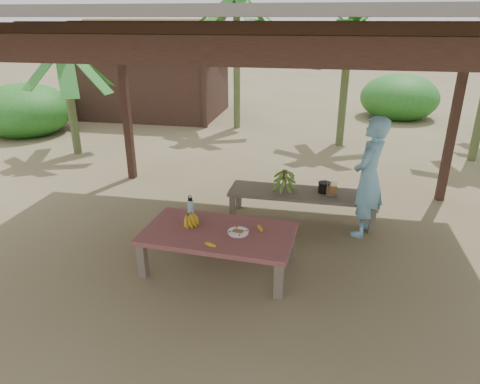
% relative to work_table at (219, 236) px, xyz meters
% --- Properties ---
extents(ground, '(80.00, 80.00, 0.00)m').
position_rel_work_table_xyz_m(ground, '(0.39, 0.51, -0.43)').
color(ground, brown).
rests_on(ground, ground).
extents(pavilion, '(6.60, 5.60, 2.95)m').
position_rel_work_table_xyz_m(pavilion, '(0.37, 0.49, 2.34)').
color(pavilion, black).
rests_on(pavilion, ground).
extents(work_table, '(1.86, 1.11, 0.50)m').
position_rel_work_table_xyz_m(work_table, '(0.00, 0.00, 0.00)').
color(work_table, brown).
rests_on(work_table, ground).
extents(bench, '(2.21, 0.63, 0.45)m').
position_rel_work_table_xyz_m(bench, '(0.91, 1.57, -0.04)').
color(bench, brown).
rests_on(bench, ground).
extents(ripe_banana_bunch, '(0.31, 0.28, 0.16)m').
position_rel_work_table_xyz_m(ripe_banana_bunch, '(-0.42, 0.12, 0.15)').
color(ripe_banana_bunch, gold).
rests_on(ripe_banana_bunch, work_table).
extents(plate, '(0.25, 0.25, 0.04)m').
position_rel_work_table_xyz_m(plate, '(0.24, -0.01, 0.08)').
color(plate, white).
rests_on(plate, work_table).
extents(loose_banana_front, '(0.15, 0.08, 0.04)m').
position_rel_work_table_xyz_m(loose_banana_front, '(-0.00, -0.38, 0.09)').
color(loose_banana_front, gold).
rests_on(loose_banana_front, work_table).
extents(loose_banana_side, '(0.10, 0.15, 0.04)m').
position_rel_work_table_xyz_m(loose_banana_side, '(0.49, 0.13, 0.09)').
color(loose_banana_side, gold).
rests_on(loose_banana_side, work_table).
extents(water_flask, '(0.08, 0.08, 0.29)m').
position_rel_work_table_xyz_m(water_flask, '(-0.45, 0.35, 0.18)').
color(water_flask, '#3CAEBB').
rests_on(water_flask, work_table).
extents(green_banana_stalk, '(0.31, 0.31, 0.35)m').
position_rel_work_table_xyz_m(green_banana_stalk, '(0.64, 1.58, 0.19)').
color(green_banana_stalk, '#598C2D').
rests_on(green_banana_stalk, bench).
extents(cooking_pot, '(0.18, 0.18, 0.15)m').
position_rel_work_table_xyz_m(cooking_pot, '(1.23, 1.63, 0.09)').
color(cooking_pot, black).
rests_on(cooking_pot, bench).
extents(skewer_rack, '(0.18, 0.08, 0.24)m').
position_rel_work_table_xyz_m(skewer_rack, '(1.34, 1.52, 0.14)').
color(skewer_rack, '#A57F47').
rests_on(skewer_rack, bench).
extents(woman, '(0.64, 0.74, 1.71)m').
position_rel_work_table_xyz_m(woman, '(1.81, 1.29, 0.42)').
color(woman, '#7BC0E8').
rests_on(woman, ground).
extents(hut, '(4.40, 3.43, 2.85)m').
position_rel_work_table_xyz_m(hut, '(-4.11, 8.51, 0.67)').
color(hut, black).
rests_on(hut, ground).
extents(banana_plant_n, '(1.80, 1.80, 2.84)m').
position_rel_work_table_xyz_m(banana_plant_n, '(1.56, 5.90, 1.92)').
color(banana_plant_n, '#596638').
rests_on(banana_plant_n, ground).
extents(banana_plant_nw, '(1.80, 1.80, 3.70)m').
position_rel_work_table_xyz_m(banana_plant_nw, '(-1.24, 7.18, 2.76)').
color(banana_plant_nw, '#596638').
rests_on(banana_plant_nw, ground).
extents(banana_plant_w, '(1.80, 1.80, 2.50)m').
position_rel_work_table_xyz_m(banana_plant_w, '(-4.33, 4.07, 1.60)').
color(banana_plant_w, '#596638').
rests_on(banana_plant_w, ground).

